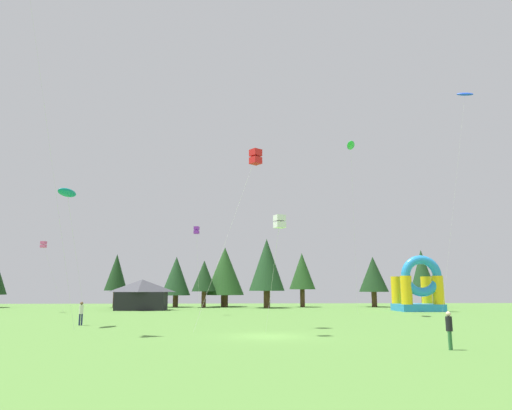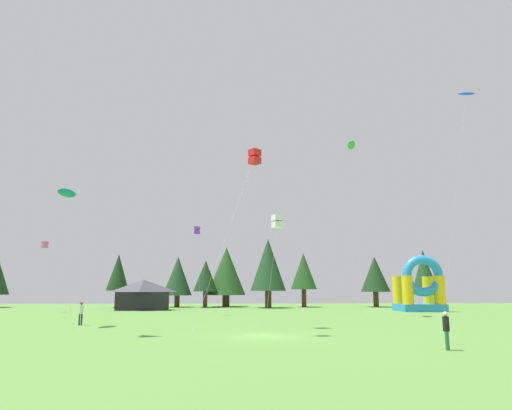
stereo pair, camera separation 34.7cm
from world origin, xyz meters
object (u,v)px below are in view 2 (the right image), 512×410
at_px(person_near_camera, 446,327).
at_px(person_left_edge, 81,311).
at_px(festival_tent, 143,295).
at_px(kite_red_box, 255,157).
at_px(kite_green_parafoil, 351,145).
at_px(kite_pink_box, 45,245).
at_px(inflatable_blue_arch, 420,290).
at_px(kite_purple_box, 197,230).
at_px(kite_blue_parafoil, 466,94).
at_px(kite_white_box, 278,222).
at_px(kite_teal_parafoil, 67,193).

height_order(person_near_camera, person_left_edge, person_left_edge).
relative_size(person_near_camera, festival_tent, 0.28).
distance_m(kite_red_box, kite_green_parafoil, 18.45).
height_order(kite_pink_box, inflatable_blue_arch, kite_pink_box).
xyz_separation_m(kite_purple_box, festival_tent, (-7.92, 11.56, -7.10)).
height_order(kite_purple_box, kite_pink_box, kite_purple_box).
bearing_deg(festival_tent, kite_blue_parafoil, -19.30).
relative_size(kite_white_box, kite_green_parafoil, 0.39).
height_order(kite_purple_box, festival_tent, kite_purple_box).
relative_size(kite_green_parafoil, person_left_edge, 10.46).
distance_m(kite_teal_parafoil, person_left_edge, 9.29).
bearing_deg(kite_blue_parafoil, person_left_edge, -163.05).
distance_m(kite_white_box, kite_pink_box, 38.60).
xyz_separation_m(kite_pink_box, festival_tent, (11.11, 5.07, -6.06)).
bearing_deg(person_left_edge, inflatable_blue_arch, -150.04).
xyz_separation_m(kite_purple_box, kite_red_box, (5.75, -16.36, 3.71)).
relative_size(kite_blue_parafoil, inflatable_blue_arch, 3.69).
bearing_deg(person_left_edge, person_near_camera, 144.53).
xyz_separation_m(kite_teal_parafoil, inflatable_blue_arch, (36.23, 21.53, -7.60)).
bearing_deg(festival_tent, kite_purple_box, -55.58).
distance_m(kite_pink_box, inflatable_blue_arch, 46.62).
distance_m(kite_pink_box, kite_green_parafoil, 38.40).
xyz_separation_m(kite_red_box, person_near_camera, (8.50, -12.54, -11.76)).
distance_m(kite_purple_box, kite_white_box, 23.16).
height_order(kite_pink_box, kite_red_box, kite_red_box).
relative_size(kite_purple_box, festival_tent, 1.52).
relative_size(kite_purple_box, kite_red_box, 0.71).
height_order(kite_pink_box, festival_tent, kite_pink_box).
bearing_deg(kite_blue_parafoil, kite_purple_box, 176.41).
bearing_deg(kite_pink_box, person_near_camera, -46.76).
xyz_separation_m(kite_red_box, festival_tent, (-13.67, 27.92, -10.81)).
distance_m(kite_teal_parafoil, person_near_camera, 28.74).
xyz_separation_m(kite_purple_box, person_left_edge, (-7.62, -13.55, -8.02)).
relative_size(kite_teal_parafoil, person_left_edge, 5.93).
height_order(kite_green_parafoil, festival_tent, kite_green_parafoil).
bearing_deg(kite_purple_box, festival_tent, 124.42).
relative_size(kite_purple_box, kite_pink_box, 1.13).
distance_m(kite_pink_box, kite_teal_parafoil, 23.50).
bearing_deg(kite_red_box, kite_teal_parafoil, 173.34).
distance_m(kite_teal_parafoil, kite_green_parafoil, 29.57).
height_order(kite_green_parafoil, inflatable_blue_arch, kite_green_parafoil).
bearing_deg(kite_teal_parafoil, festival_tent, 87.71).
distance_m(person_left_edge, inflatable_blue_arch, 40.47).
distance_m(kite_blue_parafoil, person_left_edge, 46.39).
xyz_separation_m(kite_teal_parafoil, person_near_camera, (23.22, -14.26, -9.15)).
distance_m(person_near_camera, person_left_edge, 26.73).
height_order(kite_pink_box, kite_green_parafoil, kite_green_parafoil).
bearing_deg(inflatable_blue_arch, kite_green_parafoil, -137.49).
relative_size(kite_teal_parafoil, inflatable_blue_arch, 1.55).
bearing_deg(kite_purple_box, inflatable_blue_arch, 14.19).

